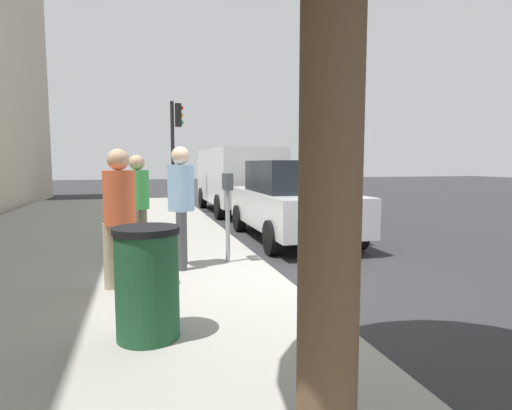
{
  "coord_description": "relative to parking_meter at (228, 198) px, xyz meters",
  "views": [
    {
      "loc": [
        -5.26,
        1.89,
        1.72
      ],
      "look_at": [
        1.15,
        0.12,
        1.05
      ],
      "focal_mm": 29.44,
      "sensor_mm": 36.0,
      "label": 1
    }
  ],
  "objects": [
    {
      "name": "parked_sedan_near",
      "position": [
        2.29,
        -1.93,
        -0.27
      ],
      "size": [
        4.42,
        2.01,
        1.77
      ],
      "color": "silver",
      "rests_on": "ground_plane"
    },
    {
      "name": "sidewalk_slab",
      "position": [
        -1.18,
        2.42,
        -1.09
      ],
      "size": [
        28.0,
        6.0,
        0.15
      ],
      "primitive_type": "cube",
      "color": "gray",
      "rests_on": "ground_plane"
    },
    {
      "name": "traffic_signal",
      "position": [
        7.92,
        0.14,
        1.41
      ],
      "size": [
        0.24,
        0.44,
        3.6
      ],
      "color": "black",
      "rests_on": "sidewalk_slab"
    },
    {
      "name": "ground_plane",
      "position": [
        -1.18,
        -0.58,
        -1.17
      ],
      "size": [
        80.0,
        80.0,
        0.0
      ],
      "primitive_type": "plane",
      "color": "#2B2B2D",
      "rests_on": "ground"
    },
    {
      "name": "pedestrian_at_meter",
      "position": [
        -0.13,
        0.73,
        0.06
      ],
      "size": [
        0.54,
        0.39,
        1.81
      ],
      "rotation": [
        0.0,
        0.0,
        -1.7
      ],
      "color": "#47474C",
      "rests_on": "sidewalk_slab"
    },
    {
      "name": "parked_van_far",
      "position": [
        7.82,
        -1.93,
        0.09
      ],
      "size": [
        5.22,
        2.16,
        2.18
      ],
      "color": "silver",
      "rests_on": "ground_plane"
    },
    {
      "name": "parking_meter",
      "position": [
        0.0,
        0.0,
        0.0
      ],
      "size": [
        0.36,
        0.12,
        1.41
      ],
      "color": "gray",
      "rests_on": "sidewalk_slab"
    },
    {
      "name": "pedestrian_bystander",
      "position": [
        -1.14,
        1.56,
        0.01
      ],
      "size": [
        0.4,
        0.44,
        1.74
      ],
      "rotation": [
        0.0,
        0.0,
        -0.72
      ],
      "color": "tan",
      "rests_on": "sidewalk_slab"
    },
    {
      "name": "parking_officer",
      "position": [
        0.75,
        1.36,
        -0.02
      ],
      "size": [
        0.5,
        0.37,
        1.7
      ],
      "rotation": [
        0.0,
        0.0,
        -1.95
      ],
      "color": "#726656",
      "rests_on": "sidewalk_slab"
    },
    {
      "name": "trash_bin",
      "position": [
        -2.66,
        1.28,
        -0.51
      ],
      "size": [
        0.59,
        0.59,
        1.01
      ],
      "color": "#1E4C2D",
      "rests_on": "sidewalk_slab"
    }
  ]
}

